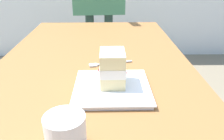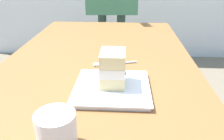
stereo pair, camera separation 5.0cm
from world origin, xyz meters
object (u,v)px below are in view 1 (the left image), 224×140
at_px(dessert_fork, 108,64).
at_px(dessert_plate, 112,88).
at_px(coffee_cup, 66,134).
at_px(patio_table, 93,100).
at_px(cake_slice, 112,68).

bearing_deg(dessert_fork, dessert_plate, 3.19).
bearing_deg(dessert_fork, coffee_cup, -10.93).
bearing_deg(coffee_cup, dessert_fork, 169.07).
bearing_deg(dessert_plate, patio_table, -149.98).
relative_size(patio_table, dessert_plate, 6.94).
relative_size(patio_table, coffee_cup, 18.57).
relative_size(cake_slice, coffee_cup, 1.24).
relative_size(patio_table, dessert_fork, 9.52).
bearing_deg(patio_table, cake_slice, 33.73).
bearing_deg(cake_slice, patio_table, -146.27).
xyz_separation_m(patio_table, dessert_fork, (-0.09, 0.06, 0.11)).
xyz_separation_m(dessert_fork, coffee_cup, (0.46, -0.09, 0.04)).
bearing_deg(coffee_cup, cake_slice, 159.28).
xyz_separation_m(cake_slice, coffee_cup, (0.27, -0.10, -0.03)).
relative_size(cake_slice, dessert_fork, 0.64).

